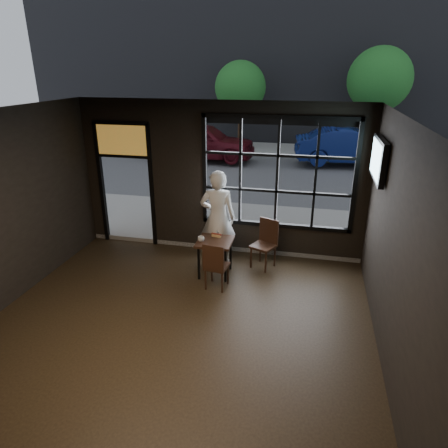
% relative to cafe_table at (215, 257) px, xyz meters
% --- Properties ---
extents(floor, '(6.00, 7.00, 0.02)m').
position_rel_cafe_table_xyz_m(floor, '(-0.18, -2.40, -0.37)').
color(floor, black).
rests_on(floor, ground).
extents(ceiling, '(6.00, 7.00, 0.02)m').
position_rel_cafe_table_xyz_m(ceiling, '(-0.18, -2.40, 2.85)').
color(ceiling, black).
rests_on(ceiling, ground).
extents(wall_right, '(0.04, 7.00, 3.20)m').
position_rel_cafe_table_xyz_m(wall_right, '(2.82, -2.40, 1.24)').
color(wall_right, black).
rests_on(wall_right, ground).
extents(window_frame, '(3.06, 0.12, 2.28)m').
position_rel_cafe_table_xyz_m(window_frame, '(1.02, 1.10, 1.44)').
color(window_frame, black).
rests_on(window_frame, ground).
extents(stained_transom, '(1.20, 0.06, 0.70)m').
position_rel_cafe_table_xyz_m(stained_transom, '(-2.28, 1.10, 1.99)').
color(stained_transom, orange).
rests_on(stained_transom, ground).
extents(street_asphalt, '(60.00, 41.00, 0.04)m').
position_rel_cafe_table_xyz_m(street_asphalt, '(-0.18, 21.60, -0.38)').
color(street_asphalt, '#545456').
rests_on(street_asphalt, ground).
extents(building_across, '(28.00, 12.00, 15.00)m').
position_rel_cafe_table_xyz_m(building_across, '(-0.18, 20.60, 7.14)').
color(building_across, '#5B5956').
rests_on(building_across, ground).
extents(cafe_table, '(0.68, 0.68, 0.72)m').
position_rel_cafe_table_xyz_m(cafe_table, '(0.00, 0.00, 0.00)').
color(cafe_table, black).
rests_on(cafe_table, floor).
extents(chair_near, '(0.44, 0.44, 0.91)m').
position_rel_cafe_table_xyz_m(chair_near, '(0.15, -0.47, 0.10)').
color(chair_near, black).
rests_on(chair_near, floor).
extents(chair_window, '(0.56, 0.56, 0.98)m').
position_rel_cafe_table_xyz_m(chair_window, '(0.87, 0.50, 0.13)').
color(chair_window, black).
rests_on(chair_window, floor).
extents(man, '(0.75, 0.54, 1.95)m').
position_rel_cafe_table_xyz_m(man, '(-0.07, 0.53, 0.62)').
color(man, silver).
rests_on(man, floor).
extents(hotdog, '(0.21, 0.12, 0.06)m').
position_rel_cafe_table_xyz_m(hotdog, '(-0.01, 0.19, 0.38)').
color(hotdog, tan).
rests_on(hotdog, cafe_table).
extents(cup, '(0.14, 0.14, 0.10)m').
position_rel_cafe_table_xyz_m(cup, '(-0.25, -0.08, 0.40)').
color(cup, silver).
rests_on(cup, cafe_table).
extents(tv, '(0.13, 1.19, 0.69)m').
position_rel_cafe_table_xyz_m(tv, '(2.75, 0.19, 2.01)').
color(tv, black).
rests_on(tv, wall_right).
extents(navy_car, '(4.53, 2.03, 1.44)m').
position_rel_cafe_table_xyz_m(navy_car, '(3.14, 9.97, 0.46)').
color(navy_car, '#0C194E').
rests_on(navy_car, street_asphalt).
extents(maroon_car, '(4.45, 1.86, 1.51)m').
position_rel_cafe_table_xyz_m(maroon_car, '(-2.91, 9.62, 0.49)').
color(maroon_car, '#500E17').
rests_on(maroon_car, street_asphalt).
extents(tree_left, '(2.39, 2.39, 4.07)m').
position_rel_cafe_table_xyz_m(tree_left, '(-1.88, 12.67, 2.51)').
color(tree_left, '#332114').
rests_on(tree_left, street_asphalt).
extents(tree_right, '(2.71, 2.71, 4.62)m').
position_rel_cafe_table_xyz_m(tree_right, '(4.21, 12.44, 2.90)').
color(tree_right, '#332114').
rests_on(tree_right, street_asphalt).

